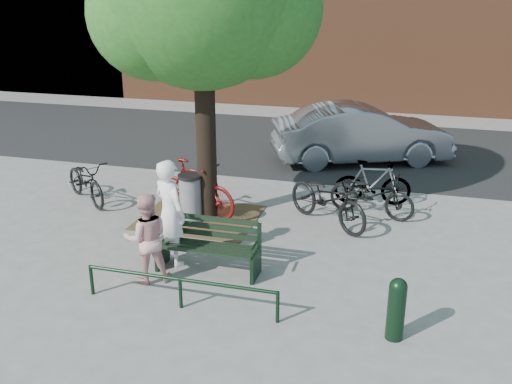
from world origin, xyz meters
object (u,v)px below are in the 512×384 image
(person_right, at_px, (147,238))
(bollard, at_px, (396,307))
(park_bench, at_px, (209,244))
(litter_bin, at_px, (191,198))
(bicycle_c, at_px, (328,198))
(person_left, at_px, (170,213))
(parked_car, at_px, (361,134))

(person_right, relative_size, bollard, 1.65)
(bollard, bearing_deg, person_right, 171.37)
(park_bench, relative_size, litter_bin, 1.72)
(park_bench, xyz_separation_m, bicycle_c, (1.63, 2.50, 0.08))
(litter_bin, distance_m, bicycle_c, 2.79)
(litter_bin, bearing_deg, person_left, -78.51)
(parked_car, bearing_deg, litter_bin, 127.97)
(person_right, bearing_deg, bicycle_c, -157.70)
(park_bench, distance_m, parked_car, 7.35)
(person_right, xyz_separation_m, parked_car, (2.66, 7.74, 0.03))
(park_bench, distance_m, bicycle_c, 2.99)
(park_bench, distance_m, person_left, 0.86)
(park_bench, height_order, bicycle_c, bicycle_c)
(person_left, xyz_separation_m, bollard, (3.87, -1.30, -0.45))
(person_left, bearing_deg, park_bench, -156.74)
(person_left, relative_size, litter_bin, 1.87)
(person_left, relative_size, parked_car, 0.39)
(person_right, bearing_deg, litter_bin, -113.53)
(parked_car, bearing_deg, person_right, 138.36)
(person_right, bearing_deg, parked_car, -138.38)
(person_right, height_order, bicycle_c, person_right)
(bicycle_c, bearing_deg, parked_car, 35.22)
(park_bench, xyz_separation_m, bollard, (3.14, -1.23, 0.02))
(park_bench, bearing_deg, person_right, -143.34)
(bicycle_c, bearing_deg, litter_bin, 139.62)
(litter_bin, bearing_deg, bicycle_c, 12.00)
(person_left, relative_size, person_right, 1.24)
(park_bench, relative_size, person_left, 0.92)
(person_left, bearing_deg, bicycle_c, -105.20)
(park_bench, distance_m, bollard, 3.37)
(person_right, relative_size, litter_bin, 1.50)
(person_left, distance_m, litter_bin, 1.94)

